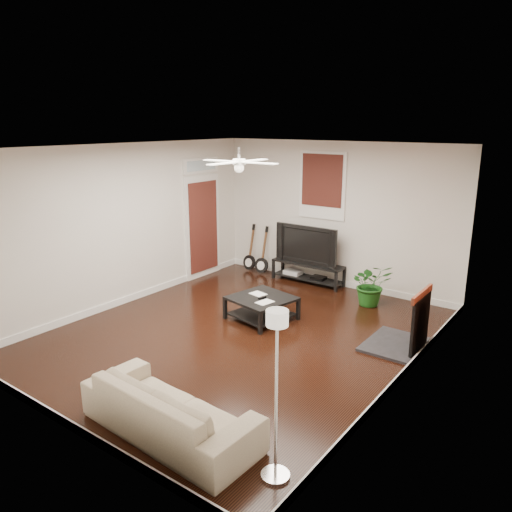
% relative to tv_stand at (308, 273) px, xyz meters
% --- Properties ---
extents(room, '(5.01, 6.01, 2.81)m').
position_rel_tv_stand_xyz_m(room, '(0.45, -2.78, 1.19)').
color(room, black).
rests_on(room, ground).
extents(brick_accent, '(0.02, 2.20, 2.80)m').
position_rel_tv_stand_xyz_m(brick_accent, '(2.94, -1.78, 1.19)').
color(brick_accent, '#A65235').
rests_on(brick_accent, floor).
extents(fireplace, '(0.80, 1.10, 0.92)m').
position_rel_tv_stand_xyz_m(fireplace, '(2.65, -1.78, 0.25)').
color(fireplace, black).
rests_on(fireplace, floor).
extents(window_back, '(1.00, 0.06, 1.30)m').
position_rel_tv_stand_xyz_m(window_back, '(0.15, 0.19, 1.74)').
color(window_back, '#36130E').
rests_on(window_back, wall_back).
extents(door_left, '(0.08, 1.00, 2.50)m').
position_rel_tv_stand_xyz_m(door_left, '(-2.01, -0.88, 1.04)').
color(door_left, white).
rests_on(door_left, wall_left).
extents(tv_stand, '(1.49, 0.40, 0.42)m').
position_rel_tv_stand_xyz_m(tv_stand, '(0.00, 0.00, 0.00)').
color(tv_stand, black).
rests_on(tv_stand, floor).
extents(tv, '(1.34, 0.18, 0.77)m').
position_rel_tv_stand_xyz_m(tv, '(-0.00, 0.02, 0.59)').
color(tv, black).
rests_on(tv, tv_stand).
extents(coffee_table, '(1.06, 1.06, 0.38)m').
position_rel_tv_stand_xyz_m(coffee_table, '(0.37, -2.11, -0.02)').
color(coffee_table, black).
rests_on(coffee_table, floor).
extents(sofa, '(2.04, 0.88, 0.59)m').
position_rel_tv_stand_xyz_m(sofa, '(1.40, -5.18, 0.08)').
color(sofa, '#C8B696').
rests_on(sofa, floor).
extents(floor_lamp, '(0.28, 0.28, 1.64)m').
position_rel_tv_stand_xyz_m(floor_lamp, '(2.65, -5.08, 0.61)').
color(floor_lamp, white).
rests_on(floor_lamp, floor).
extents(potted_plant, '(0.92, 0.91, 0.77)m').
position_rel_tv_stand_xyz_m(potted_plant, '(1.54, -0.44, 0.18)').
color(potted_plant, '#1A5718').
rests_on(potted_plant, floor).
extents(guitar_left, '(0.33, 0.25, 1.02)m').
position_rel_tv_stand_xyz_m(guitar_left, '(-1.45, -0.03, 0.30)').
color(guitar_left, black).
rests_on(guitar_left, floor).
extents(guitar_right, '(0.32, 0.23, 1.02)m').
position_rel_tv_stand_xyz_m(guitar_right, '(-1.10, -0.06, 0.30)').
color(guitar_right, black).
rests_on(guitar_right, floor).
extents(ceiling_fan, '(1.24, 1.24, 0.32)m').
position_rel_tv_stand_xyz_m(ceiling_fan, '(0.45, -2.78, 2.39)').
color(ceiling_fan, white).
rests_on(ceiling_fan, ceiling).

